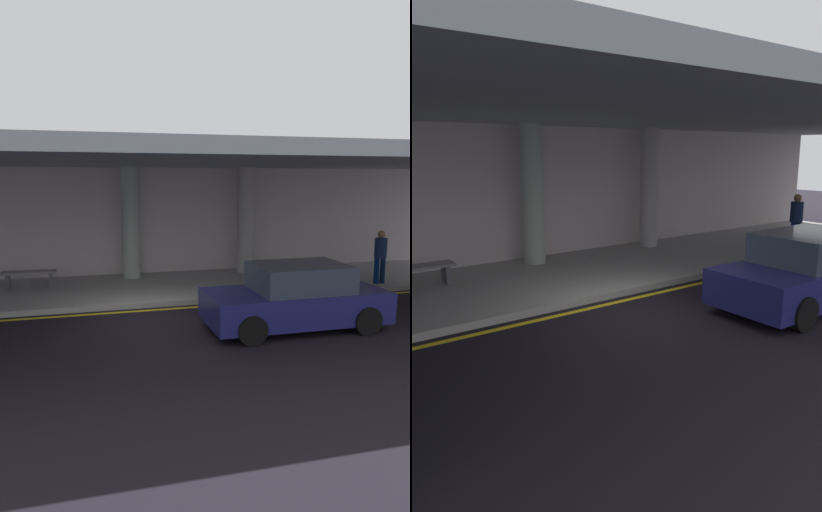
% 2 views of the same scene
% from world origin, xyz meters
% --- Properties ---
extents(ground_plane, '(60.00, 60.00, 0.00)m').
position_xyz_m(ground_plane, '(0.00, 0.00, 0.00)').
color(ground_plane, black).
extents(sidewalk, '(26.00, 4.20, 0.15)m').
position_xyz_m(sidewalk, '(0.00, 3.10, 0.07)').
color(sidewalk, '#999895').
rests_on(sidewalk, ground).
extents(lane_stripe_yellow, '(26.00, 0.14, 0.01)m').
position_xyz_m(lane_stripe_yellow, '(0.00, 0.75, 0.00)').
color(lane_stripe_yellow, yellow).
rests_on(lane_stripe_yellow, ground).
extents(support_column_left_mid, '(0.57, 0.57, 3.65)m').
position_xyz_m(support_column_left_mid, '(0.00, 4.48, 1.97)').
color(support_column_left_mid, '#949C94').
rests_on(support_column_left_mid, sidewalk).
extents(support_column_center, '(0.57, 0.57, 3.65)m').
position_xyz_m(support_column_center, '(4.00, 4.48, 1.97)').
color(support_column_center, '#9B969B').
rests_on(support_column_center, sidewalk).
extents(ceiling_overhang, '(28.00, 13.20, 0.30)m').
position_xyz_m(ceiling_overhang, '(0.00, 2.60, 3.95)').
color(ceiling_overhang, '#8C959B').
rests_on(ceiling_overhang, support_column_far_left).
extents(terminal_back_wall, '(26.00, 0.30, 3.80)m').
position_xyz_m(terminal_back_wall, '(0.00, 5.35, 1.90)').
color(terminal_back_wall, '#BCB0B1').
rests_on(terminal_back_wall, ground).
extents(car_navy, '(4.10, 1.92, 1.50)m').
position_xyz_m(car_navy, '(3.03, -1.66, 0.71)').
color(car_navy, navy).
rests_on(car_navy, ground).
extents(traveler_with_luggage, '(0.38, 0.38, 1.68)m').
position_xyz_m(traveler_with_luggage, '(7.43, 1.51, 1.11)').
color(traveler_with_luggage, '#02184D').
rests_on(traveler_with_luggage, sidewalk).
extents(bench_metal, '(1.60, 0.50, 0.48)m').
position_xyz_m(bench_metal, '(-3.19, 3.88, 0.50)').
color(bench_metal, slate).
rests_on(bench_metal, sidewalk).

